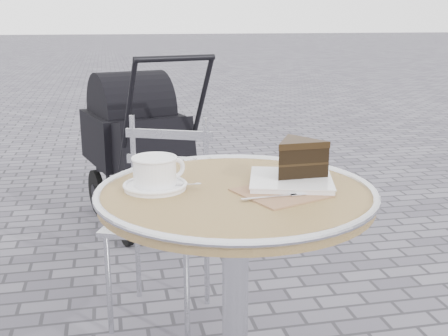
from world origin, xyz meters
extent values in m
cylinder|color=silver|center=(0.00, 0.00, 0.36)|extent=(0.07, 0.07, 0.67)
cylinder|color=tan|center=(0.00, 0.00, 0.71)|extent=(0.70, 0.70, 0.03)
torus|color=silver|center=(0.00, 0.00, 0.73)|extent=(0.72, 0.72, 0.02)
cylinder|color=white|center=(-0.20, 0.06, 0.74)|extent=(0.16, 0.16, 0.01)
cylinder|color=white|center=(-0.20, 0.06, 0.78)|extent=(0.14, 0.14, 0.07)
torus|color=white|center=(-0.14, 0.08, 0.78)|extent=(0.06, 0.03, 0.06)
cylinder|color=beige|center=(-0.20, 0.06, 0.81)|extent=(0.10, 0.10, 0.01)
cube|color=#946951|center=(0.10, -0.05, 0.73)|extent=(0.25, 0.25, 0.00)
cube|color=white|center=(0.16, 0.03, 0.74)|extent=(0.26, 0.26, 0.01)
cylinder|color=silver|center=(-0.34, 0.60, 0.20)|extent=(0.02, 0.02, 0.40)
cylinder|color=silver|center=(-0.07, 0.48, 0.20)|extent=(0.02, 0.02, 0.40)
cylinder|color=silver|center=(-0.22, 0.88, 0.20)|extent=(0.02, 0.02, 0.40)
cylinder|color=silver|center=(0.05, 0.76, 0.20)|extent=(0.02, 0.02, 0.40)
cube|color=silver|center=(-0.14, 0.68, 0.41)|extent=(0.47, 0.47, 0.02)
cube|color=black|center=(-0.13, 1.79, 0.46)|extent=(0.56, 0.72, 0.38)
cylinder|color=black|center=(0.01, 1.29, 0.97)|extent=(0.39, 0.14, 0.03)
cylinder|color=black|center=(-0.25, 1.46, 0.09)|extent=(0.08, 0.17, 0.17)
cylinder|color=black|center=(0.14, 1.56, 0.09)|extent=(0.08, 0.17, 0.17)
cylinder|color=black|center=(-0.40, 2.01, 0.13)|extent=(0.10, 0.27, 0.27)
cylinder|color=black|center=(-0.02, 2.12, 0.13)|extent=(0.10, 0.27, 0.27)
camera|label=1|loc=(-0.31, -1.33, 1.16)|focal=45.00mm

